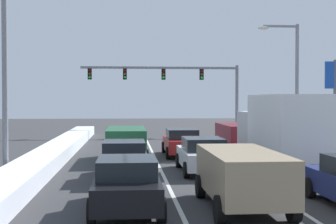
{
  "coord_description": "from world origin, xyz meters",
  "views": [
    {
      "loc": [
        -3.18,
        -6.5,
        3.17
      ],
      "look_at": [
        -0.66,
        24.14,
        2.37
      ],
      "focal_mm": 52.86,
      "sensor_mm": 36.0,
      "label": 1
    }
  ],
  "objects": [
    {
      "name": "sedan_gray_left_lane_second",
      "position": [
        -3.32,
        13.28,
        0.76
      ],
      "size": [
        2.0,
        4.5,
        1.51
      ],
      "color": "slate",
      "rests_on": "ground"
    },
    {
      "name": "suv_tan_center_lane_nearest",
      "position": [
        0.11,
        7.47,
        1.02
      ],
      "size": [
        2.16,
        4.9,
        1.67
      ],
      "color": "#937F60",
      "rests_on": "ground"
    },
    {
      "name": "ground_plane",
      "position": [
        0.0,
        14.84,
        0.0
      ],
      "size": [
        120.0,
        120.0,
        0.0
      ],
      "primitive_type": "plane",
      "color": "#333335"
    },
    {
      "name": "sedan_black_left_lane_nearest",
      "position": [
        -3.2,
        7.55,
        0.76
      ],
      "size": [
        2.0,
        4.5,
        1.51
      ],
      "color": "black",
      "rests_on": "ground"
    },
    {
      "name": "snow_bank_left_shoulder",
      "position": [
        -7.0,
        18.55,
        0.35
      ],
      "size": [
        1.57,
        40.8,
        0.7
      ],
      "primitive_type": "cube",
      "color": "silver",
      "rests_on": "ground"
    },
    {
      "name": "traffic_light_gantry",
      "position": [
        1.31,
        37.08,
        4.89
      ],
      "size": [
        14.0,
        0.47,
        6.2
      ],
      "color": "slate",
      "rests_on": "ground"
    },
    {
      "name": "lane_stripe_between_center_lane_and_left_lane",
      "position": [
        -1.7,
        18.55,
        0.0
      ],
      "size": [
        0.14,
        40.8,
        0.01
      ],
      "primitive_type": "cube",
      "color": "silver",
      "rests_on": "ground"
    },
    {
      "name": "street_lamp_left_mid",
      "position": [
        -7.65,
        13.31,
        5.57
      ],
      "size": [
        2.66,
        0.36,
        9.47
      ],
      "color": "gray",
      "rests_on": "ground"
    },
    {
      "name": "snow_bank_right_shoulder",
      "position": [
        7.0,
        18.55,
        0.33
      ],
      "size": [
        1.41,
        40.8,
        0.66
      ],
      "primitive_type": "cube",
      "color": "silver",
      "rests_on": "ground"
    },
    {
      "name": "sedan_red_center_lane_third",
      "position": [
        -0.16,
        20.93,
        0.76
      ],
      "size": [
        2.0,
        4.5,
        1.51
      ],
      "color": "maroon",
      "rests_on": "ground"
    },
    {
      "name": "street_lamp_right_far",
      "position": [
        7.19,
        24.11,
        4.76
      ],
      "size": [
        2.66,
        0.36,
        7.93
      ],
      "color": "gray",
      "rests_on": "ground"
    },
    {
      "name": "sedan_white_center_lane_second",
      "position": [
        0.06,
        14.63,
        0.76
      ],
      "size": [
        2.0,
        4.5,
        1.51
      ],
      "color": "silver",
      "rests_on": "ground"
    },
    {
      "name": "box_truck_right_lane_second",
      "position": [
        3.61,
        14.69,
        1.9
      ],
      "size": [
        2.53,
        7.2,
        3.36
      ],
      "color": "#B7BABF",
      "rests_on": "ground"
    },
    {
      "name": "suv_green_left_lane_third",
      "position": [
        -3.25,
        19.11,
        1.02
      ],
      "size": [
        2.16,
        4.9,
        1.67
      ],
      "color": "#1E5633",
      "rests_on": "ground"
    },
    {
      "name": "suv_maroon_right_lane_third",
      "position": [
        3.42,
        22.51,
        1.02
      ],
      "size": [
        2.16,
        4.9,
        1.67
      ],
      "color": "maroon",
      "rests_on": "ground"
    },
    {
      "name": "lane_stripe_between_right_lane_and_center_lane",
      "position": [
        1.7,
        18.55,
        0.0
      ],
      "size": [
        0.14,
        40.8,
        0.01
      ],
      "primitive_type": "cube",
      "color": "silver",
      "rests_on": "ground"
    }
  ]
}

